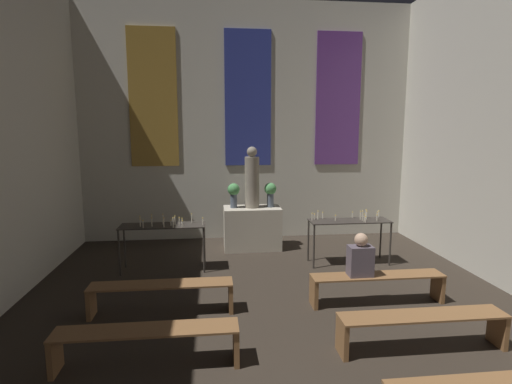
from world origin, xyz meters
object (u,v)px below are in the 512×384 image
(pew_third_left, at_px, (147,339))
(pew_back_left, at_px, (162,291))
(statue, at_px, (252,180))
(flower_vase_left, at_px, (234,192))
(pew_back_right, at_px, (377,282))
(altar, at_px, (252,228))
(person_seated, at_px, (360,257))
(flower_vase_right, at_px, (270,192))
(candle_rack_right, at_px, (349,225))
(pew_third_right, at_px, (422,324))
(candle_rack_left, at_px, (163,230))

(pew_third_left, height_order, pew_back_left, same)
(statue, height_order, pew_back_left, statue)
(flower_vase_left, xyz_separation_m, pew_back_right, (2.02, -3.07, -0.94))
(altar, xyz_separation_m, flower_vase_left, (-0.41, 0.00, 0.81))
(statue, relative_size, person_seated, 2.03)
(flower_vase_right, xyz_separation_m, candle_rack_right, (1.40, -1.22, -0.50))
(pew_third_right, xyz_separation_m, pew_back_left, (-3.23, 1.33, 0.00))
(pew_third_right, bearing_deg, candle_rack_left, 137.08)
(pew_third_right, bearing_deg, flower_vase_right, 105.35)
(flower_vase_left, bearing_deg, pew_third_left, -105.35)
(candle_rack_left, relative_size, person_seated, 2.40)
(candle_rack_left, xyz_separation_m, pew_third_left, (0.18, -3.17, -0.45))
(altar, bearing_deg, flower_vase_left, 180.00)
(pew_third_left, relative_size, pew_third_right, 1.00)
(flower_vase_right, bearing_deg, candle_rack_right, -41.12)
(candle_rack_right, height_order, person_seated, person_seated)
(pew_third_left, bearing_deg, candle_rack_left, 93.33)
(altar, height_order, candle_rack_left, candle_rack_left)
(flower_vase_left, height_order, candle_rack_right, flower_vase_left)
(statue, height_order, person_seated, statue)
(altar, height_order, flower_vase_right, flower_vase_right)
(flower_vase_right, bearing_deg, altar, -180.00)
(pew_back_left, height_order, pew_back_right, same)
(candle_rack_right, distance_m, pew_third_left, 4.69)
(pew_third_left, height_order, person_seated, person_seated)
(altar, height_order, flower_vase_left, flower_vase_left)
(flower_vase_left, height_order, pew_third_left, flower_vase_left)
(pew_back_left, relative_size, pew_back_right, 1.00)
(flower_vase_left, xyz_separation_m, person_seated, (1.74, -3.07, -0.54))
(flower_vase_left, relative_size, person_seated, 0.82)
(pew_back_right, relative_size, person_seated, 3.09)
(person_seated, bearing_deg, candle_rack_left, 149.48)
(candle_rack_right, distance_m, pew_third_right, 3.21)
(flower_vase_left, xyz_separation_m, pew_third_left, (-1.21, -4.40, -0.94))
(altar, height_order, pew_third_right, altar)
(pew_third_left, xyz_separation_m, pew_third_right, (3.23, 0.00, 0.00))
(statue, xyz_separation_m, flower_vase_left, (-0.41, 0.00, -0.28))
(flower_vase_right, xyz_separation_m, pew_back_right, (1.21, -3.07, -0.94))
(statue, bearing_deg, pew_third_left, -110.15)
(candle_rack_right, xyz_separation_m, pew_back_left, (-3.42, -1.85, -0.45))
(flower_vase_right, relative_size, candle_rack_left, 0.34)
(flower_vase_left, relative_size, candle_rack_right, 0.34)
(pew_third_right, bearing_deg, pew_back_left, 157.63)
(flower_vase_right, distance_m, candle_rack_right, 1.92)
(altar, distance_m, flower_vase_right, 0.90)
(flower_vase_right, bearing_deg, pew_back_left, -123.34)
(candle_rack_left, xyz_separation_m, person_seated, (3.13, -1.84, -0.04))
(pew_third_right, bearing_deg, pew_third_left, 180.00)
(flower_vase_left, bearing_deg, pew_back_left, -111.47)
(altar, relative_size, pew_third_right, 0.61)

